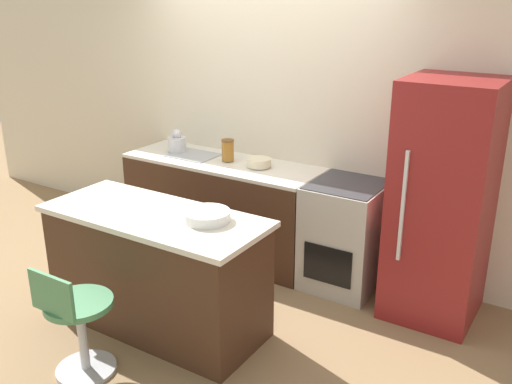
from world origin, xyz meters
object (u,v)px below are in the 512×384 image
object	(u,v)px
stool_chair	(77,323)
kettle	(177,142)
oven_range	(345,235)
refrigerator	(442,202)
mixing_bowl	(259,162)

from	to	relation	value
stool_chair	kettle	xyz separation A→B (m)	(-0.82, 2.02, 0.61)
oven_range	refrigerator	distance (m)	0.88
kettle	oven_range	bearing A→B (deg)	-0.65
oven_range	refrigerator	xyz separation A→B (m)	(0.75, -0.02, 0.45)
refrigerator	stool_chair	bearing A→B (deg)	-130.64
oven_range	mixing_bowl	distance (m)	0.98
oven_range	stool_chair	bearing A→B (deg)	-115.24
oven_range	kettle	xyz separation A→B (m)	(-1.77, 0.02, 0.54)
oven_range	refrigerator	bearing A→B (deg)	-1.88
oven_range	mixing_bowl	size ratio (longest dim) A/B	4.26
stool_chair	mixing_bowl	xyz separation A→B (m)	(0.10, 2.02, 0.56)
refrigerator	kettle	bearing A→B (deg)	178.98
mixing_bowl	oven_range	bearing A→B (deg)	-1.36
refrigerator	mixing_bowl	xyz separation A→B (m)	(-1.60, 0.04, 0.04)
kettle	mixing_bowl	size ratio (longest dim) A/B	1.02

